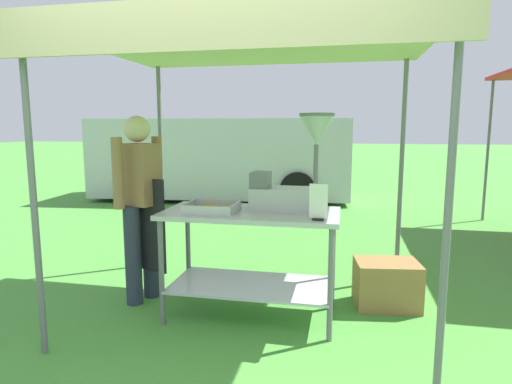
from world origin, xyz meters
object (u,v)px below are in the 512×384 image
at_px(donut_cart, 251,240).
at_px(donut_tray, 212,209).
at_px(donut_fryer, 294,175).
at_px(stall_canopy, 253,48).
at_px(supply_crate, 387,284).
at_px(menu_sign, 318,205).
at_px(van_silver, 222,158).
at_px(vendor, 140,199).

xyz_separation_m(donut_cart, donut_tray, (-0.29, -0.09, 0.25)).
bearing_deg(donut_fryer, stall_canopy, 177.78).
bearing_deg(supply_crate, donut_tray, -159.38).
xyz_separation_m(donut_tray, menu_sign, (0.82, -0.14, 0.09)).
xyz_separation_m(stall_canopy, van_silver, (-1.90, 5.61, -1.23)).
bearing_deg(donut_fryer, vendor, 177.90).
relative_size(donut_fryer, van_silver, 0.14).
bearing_deg(donut_tray, donut_fryer, 15.95).
bearing_deg(menu_sign, donut_fryer, 123.53).
xyz_separation_m(donut_tray, donut_fryer, (0.62, 0.18, 0.26)).
bearing_deg(donut_tray, donut_cart, 17.33).
relative_size(donut_cart, menu_sign, 5.32).
relative_size(stall_canopy, supply_crate, 4.75).
height_order(stall_canopy, supply_crate, stall_canopy).
height_order(stall_canopy, menu_sign, stall_canopy).
relative_size(stall_canopy, van_silver, 0.50).
bearing_deg(van_silver, supply_crate, -60.54).
distance_m(stall_canopy, vendor, 1.57).
bearing_deg(donut_fryer, donut_cart, -165.27).
distance_m(menu_sign, vendor, 1.58).
height_order(donut_fryer, vendor, donut_fryer).
xyz_separation_m(stall_canopy, supply_crate, (1.09, 0.33, -1.92)).
relative_size(supply_crate, van_silver, 0.10).
xyz_separation_m(vendor, supply_crate, (2.09, 0.29, -0.71)).
bearing_deg(donut_tray, supply_crate, 20.62).
bearing_deg(menu_sign, donut_cart, 156.87).
bearing_deg(vendor, donut_cart, -7.66).
distance_m(stall_canopy, donut_fryer, 1.02).
bearing_deg(donut_fryer, menu_sign, -56.47).
distance_m(donut_tray, vendor, 0.75).
bearing_deg(van_silver, vendor, -80.88).
xyz_separation_m(menu_sign, vendor, (-1.54, 0.36, -0.07)).
bearing_deg(donut_cart, donut_fryer, 14.73).
relative_size(donut_tray, supply_crate, 0.69).
bearing_deg(van_silver, stall_canopy, -71.33).
height_order(donut_tray, donut_fryer, donut_fryer).
height_order(stall_canopy, van_silver, stall_canopy).
height_order(menu_sign, vendor, vendor).
relative_size(donut_cart, vendor, 0.85).
xyz_separation_m(donut_cart, supply_crate, (1.09, 0.43, -0.44)).
bearing_deg(stall_canopy, donut_tray, -146.82).
relative_size(menu_sign, vendor, 0.16).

